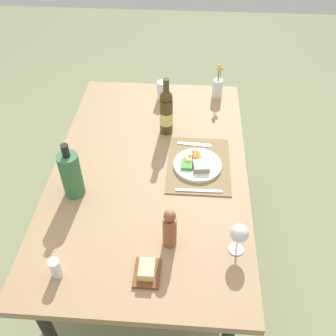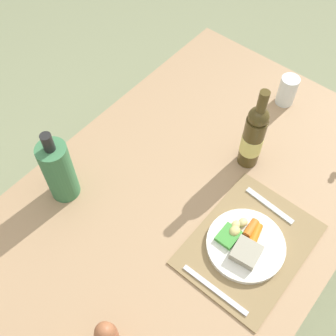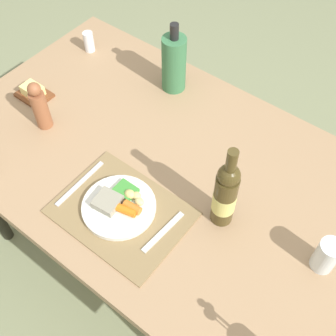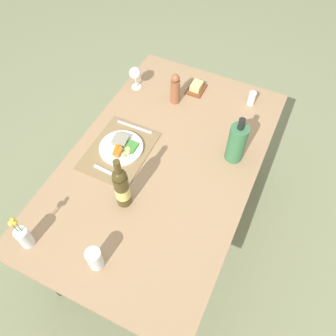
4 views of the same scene
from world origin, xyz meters
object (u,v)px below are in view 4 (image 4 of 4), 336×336
object	(u,v)px
fork	(135,127)
wine_glass	(135,74)
knife	(108,172)
dinner_plate	(122,147)
wine_bottle	(122,187)
salt_shaker	(252,98)
dining_table	(162,169)
pepper_mill	(175,89)
butter_dish	(196,87)
cooler_bottle	(237,143)
flower_vase	(24,236)
water_tumbler	(95,259)

from	to	relation	value
fork	wine_glass	xyz separation A→B (m)	(-0.31, -0.15, 0.10)
fork	knife	bearing A→B (deg)	3.54
dinner_plate	wine_bottle	xyz separation A→B (m)	(0.27, 0.17, 0.11)
salt_shaker	wine_glass	xyz separation A→B (m)	(0.16, -0.69, 0.06)
dining_table	pepper_mill	xyz separation A→B (m)	(-0.45, -0.13, 0.16)
salt_shaker	butter_dish	bearing A→B (deg)	-85.65
dining_table	cooler_bottle	bearing A→B (deg)	120.60
knife	flower_vase	distance (m)	0.50
knife	wine_glass	size ratio (longest dim) A/B	1.22
dinner_plate	wine_glass	xyz separation A→B (m)	(-0.47, -0.17, 0.08)
flower_vase	butter_dish	xyz separation A→B (m)	(-1.26, 0.30, -0.05)
water_tumbler	wine_glass	distance (m)	1.14
wine_bottle	cooler_bottle	xyz separation A→B (m)	(-0.48, 0.39, -0.01)
knife	dinner_plate	bearing A→B (deg)	-170.75
pepper_mill	cooler_bottle	world-z (taller)	cooler_bottle
dining_table	wine_bottle	size ratio (longest dim) A/B	4.78
wine_bottle	salt_shaker	world-z (taller)	wine_bottle
wine_bottle	water_tumbler	world-z (taller)	wine_bottle
knife	wine_glass	world-z (taller)	wine_glass
fork	wine_glass	world-z (taller)	wine_glass
water_tumbler	wine_glass	bearing A→B (deg)	-160.28
knife	butter_dish	xyz separation A→B (m)	(-0.77, 0.17, 0.01)
fork	cooler_bottle	xyz separation A→B (m)	(-0.04, 0.57, 0.11)
dining_table	dinner_plate	world-z (taller)	dinner_plate
fork	water_tumbler	bearing A→B (deg)	15.72
dining_table	salt_shaker	bearing A→B (deg)	154.86
flower_vase	cooler_bottle	world-z (taller)	cooler_bottle
salt_shaker	cooler_bottle	size ratio (longest dim) A/B	0.31
knife	wine_bottle	distance (m)	0.23
wine_bottle	wine_glass	world-z (taller)	wine_bottle
dinner_plate	knife	xyz separation A→B (m)	(0.17, 0.01, -0.01)
fork	salt_shaker	xyz separation A→B (m)	(-0.47, 0.53, 0.04)
dinner_plate	knife	bearing A→B (deg)	5.11
pepper_mill	salt_shaker	world-z (taller)	pepper_mill
dinner_plate	knife	size ratio (longest dim) A/B	1.33
wine_bottle	butter_dish	distance (m)	0.89
wine_bottle	cooler_bottle	distance (m)	0.62
fork	dinner_plate	bearing A→B (deg)	2.95
salt_shaker	flower_vase	bearing A→B (deg)	-26.44
cooler_bottle	water_tumbler	bearing A→B (deg)	-23.08
fork	pepper_mill	world-z (taller)	pepper_mill
flower_vase	butter_dish	bearing A→B (deg)	166.74
wine_bottle	salt_shaker	bearing A→B (deg)	158.90
dinner_plate	wine_glass	distance (m)	0.51
pepper_mill	wine_glass	world-z (taller)	pepper_mill
dinner_plate	cooler_bottle	bearing A→B (deg)	110.53
fork	water_tumbler	distance (m)	0.80
dining_table	pepper_mill	bearing A→B (deg)	-163.99
butter_dish	wine_glass	size ratio (longest dim) A/B	0.89
salt_shaker	water_tumbler	bearing A→B (deg)	-13.95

